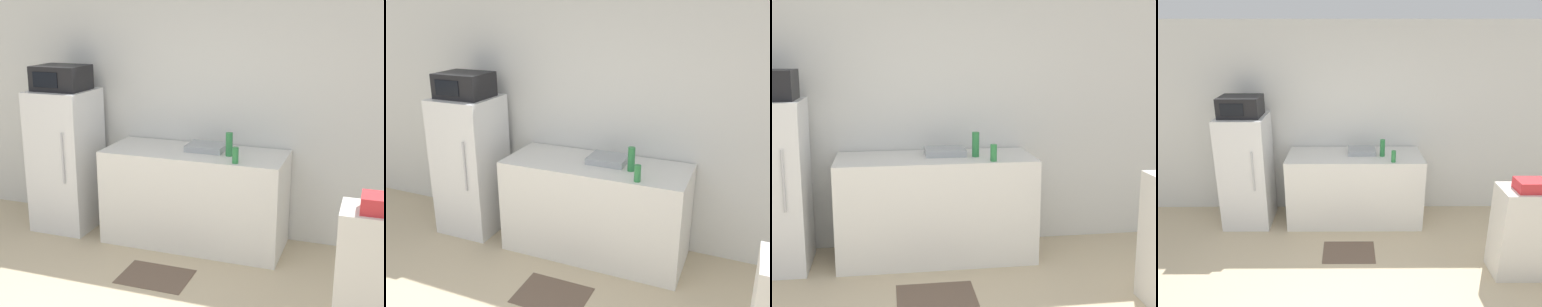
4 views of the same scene
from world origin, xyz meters
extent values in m
cube|color=silver|center=(0.00, 2.78, 1.30)|extent=(8.00, 0.06, 2.60)
cube|color=silver|center=(-1.30, 2.35, 0.73)|extent=(0.60, 0.61, 1.46)
cylinder|color=#B7B7BC|center=(-1.13, 2.03, 0.84)|extent=(0.02, 0.02, 0.51)
cube|color=black|center=(-1.30, 2.35, 1.58)|extent=(0.50, 0.41, 0.25)
cube|color=black|center=(-1.35, 2.14, 1.58)|extent=(0.28, 0.01, 0.15)
cube|color=silver|center=(0.11, 2.39, 0.47)|extent=(1.75, 0.69, 0.93)
cube|color=#9EA3A8|center=(0.21, 2.46, 0.96)|extent=(0.36, 0.29, 0.06)
cylinder|color=#2D7F42|center=(0.47, 2.33, 1.04)|extent=(0.06, 0.06, 0.22)
cylinder|color=#2D7F42|center=(0.58, 2.11, 1.01)|extent=(0.06, 0.06, 0.15)
cube|color=red|center=(1.83, 1.16, 1.04)|extent=(0.29, 0.22, 0.11)
cube|color=brown|center=(0.03, 1.58, 0.00)|extent=(0.61, 0.45, 0.01)
camera|label=1|loc=(1.74, -2.27, 2.24)|focal=50.00mm
camera|label=2|loc=(1.43, -1.13, 2.33)|focal=40.00mm
camera|label=3|loc=(-0.31, -2.25, 1.86)|focal=50.00mm
camera|label=4|loc=(0.03, -2.19, 2.54)|focal=35.00mm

